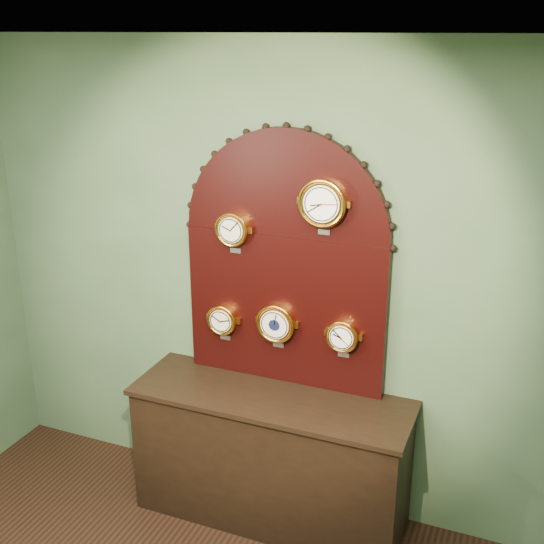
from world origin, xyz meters
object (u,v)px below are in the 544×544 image
at_px(roman_clock, 233,229).
at_px(hygrometer, 223,320).
at_px(tide_clock, 343,336).
at_px(barometer, 276,323).
at_px(arabic_clock, 323,203).
at_px(shop_counter, 271,459).
at_px(display_board, 285,253).

relative_size(roman_clock, hygrometer, 1.04).
xyz_separation_m(hygrometer, tide_clock, (0.74, 0.00, 0.02)).
bearing_deg(tide_clock, roman_clock, -179.97).
height_order(hygrometer, barometer, barometer).
distance_m(arabic_clock, tide_clock, 0.76).
height_order(hygrometer, tide_clock, tide_clock).
relative_size(shop_counter, tide_clock, 6.67).
bearing_deg(display_board, tide_clock, -10.03).
height_order(shop_counter, roman_clock, roman_clock).
distance_m(barometer, tide_clock, 0.40).
distance_m(shop_counter, barometer, 0.83).
xyz_separation_m(shop_counter, display_board, (0.00, 0.22, 1.23)).
relative_size(shop_counter, display_board, 1.05).
bearing_deg(barometer, roman_clock, 179.77).
bearing_deg(tide_clock, hygrometer, -180.00).
relative_size(arabic_clock, barometer, 1.11).
distance_m(display_board, arabic_clock, 0.41).
xyz_separation_m(display_board, hygrometer, (-0.37, -0.07, -0.44)).
bearing_deg(barometer, hygrometer, 179.78).
height_order(roman_clock, arabic_clock, arabic_clock).
xyz_separation_m(shop_counter, hygrometer, (-0.37, 0.15, 0.78)).
bearing_deg(roman_clock, tide_clock, 0.03).
relative_size(roman_clock, barometer, 0.88).
bearing_deg(arabic_clock, display_board, 163.99).
height_order(arabic_clock, barometer, arabic_clock).
bearing_deg(roman_clock, display_board, 12.64).
relative_size(shop_counter, hygrometer, 6.67).
height_order(display_board, arabic_clock, display_board).
bearing_deg(tide_clock, shop_counter, -157.39).
relative_size(display_board, hygrometer, 6.38).
bearing_deg(shop_counter, tide_clock, 22.61).
distance_m(hygrometer, tide_clock, 0.74).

